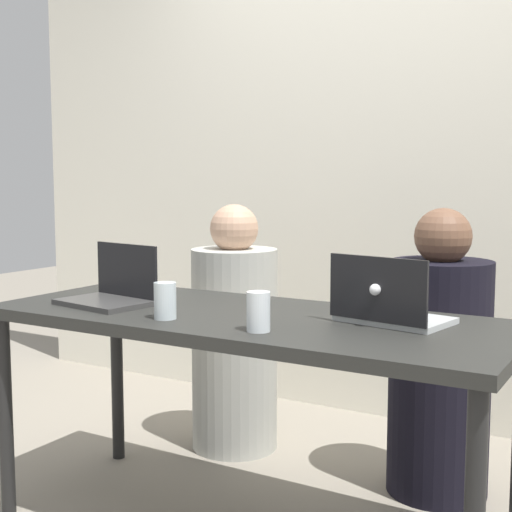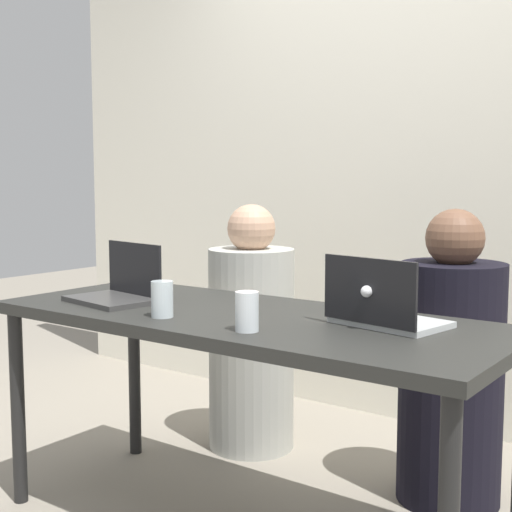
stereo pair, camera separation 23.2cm
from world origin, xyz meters
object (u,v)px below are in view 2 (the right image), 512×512
person_on_left (251,340)px  laptop_front_left (119,289)px  water_glass_right (247,314)px  person_on_right (451,373)px  water_glass_left (162,302)px  laptop_back_right (383,311)px

person_on_left → laptop_front_left: (-0.04, -0.73, 0.32)m
person_on_left → water_glass_right: size_ratio=9.39×
person_on_right → laptop_front_left: person_on_right is taller
person_on_left → water_glass_right: 1.10m
laptop_front_left → water_glass_right: laptop_front_left is taller
person_on_right → laptop_front_left: (-0.94, -0.73, 0.31)m
person_on_right → water_glass_left: (-0.62, -0.85, 0.32)m
person_on_left → person_on_right: (0.90, -0.00, 0.00)m
person_on_right → laptop_front_left: size_ratio=3.17×
water_glass_right → person_on_left: bearing=125.8°
water_glass_right → laptop_back_right: bearing=45.3°
person_on_right → water_glass_right: bearing=70.5°
laptop_back_right → person_on_right: bearing=-79.8°
water_glass_right → water_glass_left: same height
water_glass_right → water_glass_left: 0.34m
person_on_right → laptop_back_right: bearing=88.9°
person_on_left → water_glass_left: bearing=91.7°
person_on_right → person_on_left: bearing=-1.4°
laptop_front_left → water_glass_left: laptop_front_left is taller
person_on_left → person_on_right: bearing=163.4°
person_on_left → water_glass_right: bearing=109.2°
person_on_left → laptop_front_left: person_on_left is taller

